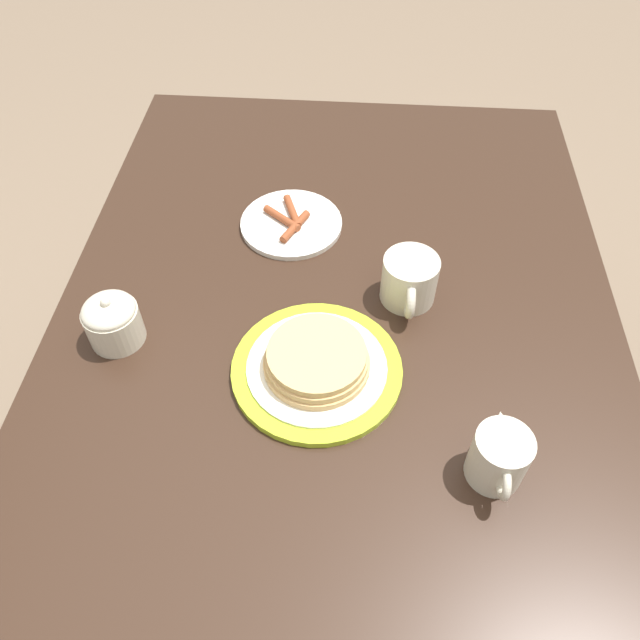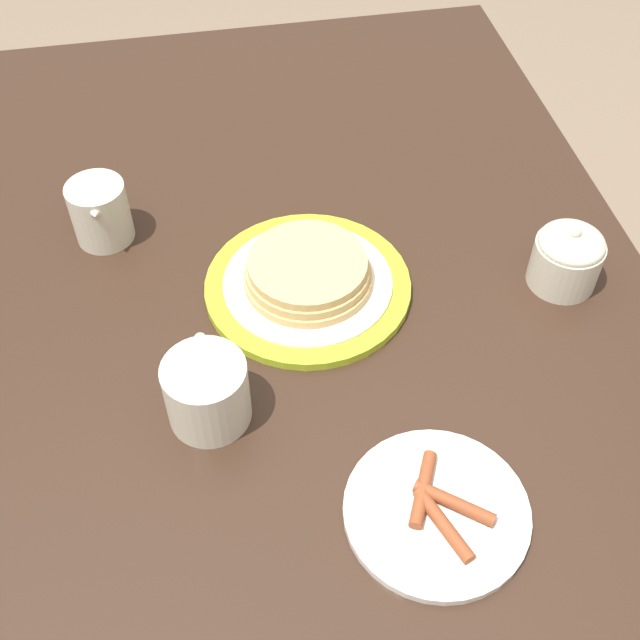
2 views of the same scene
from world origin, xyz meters
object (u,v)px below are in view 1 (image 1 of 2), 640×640
side_plate_bacon (291,223)px  coffee_mug (409,280)px  sugar_bowl (112,320)px  pancake_plate (317,364)px  creamer_pitcher (499,456)px

side_plate_bacon → coffee_mug: bearing=51.9°
side_plate_bacon → sugar_bowl: 0.38m
pancake_plate → coffee_mug: bearing=139.6°
pancake_plate → creamer_pitcher: creamer_pitcher is taller
pancake_plate → sugar_bowl: (-0.04, -0.32, 0.02)m
pancake_plate → creamer_pitcher: (0.15, 0.25, 0.02)m
pancake_plate → side_plate_bacon: 0.34m
coffee_mug → creamer_pitcher: creamer_pitcher is taller
pancake_plate → creamer_pitcher: 0.29m
creamer_pitcher → sugar_bowl: (-0.19, -0.57, -0.00)m
creamer_pitcher → side_plate_bacon: bearing=-145.9°
pancake_plate → side_plate_bacon: pancake_plate is taller
sugar_bowl → creamer_pitcher: bearing=71.5°
sugar_bowl → coffee_mug: bearing=104.6°
pancake_plate → sugar_bowl: bearing=-97.8°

